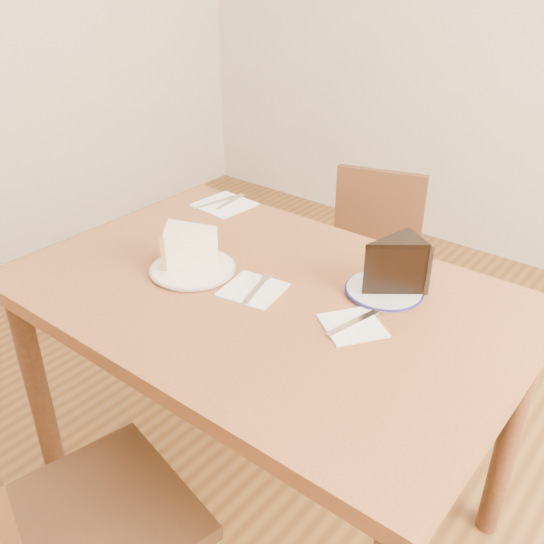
{
  "coord_description": "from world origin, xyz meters",
  "views": [
    {
      "loc": [
        0.78,
        -0.95,
        1.49
      ],
      "look_at": [
        0.01,
        0.01,
        0.8
      ],
      "focal_mm": 40.0,
      "sensor_mm": 36.0,
      "label": 1
    }
  ],
  "objects_px": {
    "chair_far": "(367,270)",
    "table": "(265,325)",
    "chair_near": "(68,528)",
    "carrot_cake": "(193,247)",
    "plate_cream": "(193,269)",
    "chocolate_cake": "(390,268)",
    "plate_navy": "(384,290)"
  },
  "relations": [
    {
      "from": "chair_near",
      "to": "chair_far",
      "type": "relative_size",
      "value": 1.02
    },
    {
      "from": "chair_near",
      "to": "chocolate_cake",
      "type": "height_order",
      "value": "chocolate_cake"
    },
    {
      "from": "plate_navy",
      "to": "chocolate_cake",
      "type": "xyz_separation_m",
      "value": [
        0.01,
        0.0,
        0.06
      ]
    },
    {
      "from": "chair_near",
      "to": "plate_navy",
      "type": "bearing_deg",
      "value": 81.8
    },
    {
      "from": "chair_far",
      "to": "table",
      "type": "bearing_deg",
      "value": 82.86
    },
    {
      "from": "table",
      "to": "chair_far",
      "type": "relative_size",
      "value": 1.57
    },
    {
      "from": "plate_cream",
      "to": "plate_navy",
      "type": "height_order",
      "value": "same"
    },
    {
      "from": "table",
      "to": "plate_navy",
      "type": "distance_m",
      "value": 0.3
    },
    {
      "from": "chair_far",
      "to": "chocolate_cake",
      "type": "distance_m",
      "value": 0.8
    },
    {
      "from": "chair_near",
      "to": "carrot_cake",
      "type": "bearing_deg",
      "value": 118.86
    },
    {
      "from": "table",
      "to": "chocolate_cake",
      "type": "relative_size",
      "value": 8.85
    },
    {
      "from": "table",
      "to": "chair_near",
      "type": "distance_m",
      "value": 0.61
    },
    {
      "from": "chocolate_cake",
      "to": "carrot_cake",
      "type": "bearing_deg",
      "value": 55.33
    },
    {
      "from": "carrot_cake",
      "to": "chair_far",
      "type": "bearing_deg",
      "value": 136.03
    },
    {
      "from": "carrot_cake",
      "to": "chocolate_cake",
      "type": "bearing_deg",
      "value": 74.52
    },
    {
      "from": "plate_navy",
      "to": "chair_near",
      "type": "bearing_deg",
      "value": -110.53
    },
    {
      "from": "chair_near",
      "to": "chair_far",
      "type": "xyz_separation_m",
      "value": [
        -0.09,
        1.33,
        -0.01
      ]
    },
    {
      "from": "plate_cream",
      "to": "carrot_cake",
      "type": "bearing_deg",
      "value": 127.48
    },
    {
      "from": "chair_near",
      "to": "plate_navy",
      "type": "relative_size",
      "value": 4.43
    },
    {
      "from": "table",
      "to": "chair_near",
      "type": "relative_size",
      "value": 1.53
    },
    {
      "from": "chair_near",
      "to": "plate_navy",
      "type": "xyz_separation_m",
      "value": [
        0.28,
        0.74,
        0.32
      ]
    },
    {
      "from": "plate_navy",
      "to": "chocolate_cake",
      "type": "height_order",
      "value": "chocolate_cake"
    },
    {
      "from": "plate_navy",
      "to": "chair_far",
      "type": "bearing_deg",
      "value": 121.89
    },
    {
      "from": "chair_far",
      "to": "carrot_cake",
      "type": "bearing_deg",
      "value": 66.82
    },
    {
      "from": "table",
      "to": "chocolate_cake",
      "type": "xyz_separation_m",
      "value": [
        0.23,
        0.17,
        0.17
      ]
    },
    {
      "from": "carrot_cake",
      "to": "plate_cream",
      "type": "bearing_deg",
      "value": -0.89
    },
    {
      "from": "carrot_cake",
      "to": "chocolate_cake",
      "type": "height_order",
      "value": "chocolate_cake"
    },
    {
      "from": "chair_far",
      "to": "plate_navy",
      "type": "distance_m",
      "value": 0.77
    },
    {
      "from": "chair_near",
      "to": "chair_far",
      "type": "height_order",
      "value": "chair_near"
    },
    {
      "from": "plate_cream",
      "to": "chair_far",
      "type": "bearing_deg",
      "value": 85.52
    },
    {
      "from": "carrot_cake",
      "to": "chocolate_cake",
      "type": "relative_size",
      "value": 0.93
    },
    {
      "from": "plate_navy",
      "to": "carrot_cake",
      "type": "bearing_deg",
      "value": -156.81
    }
  ]
}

